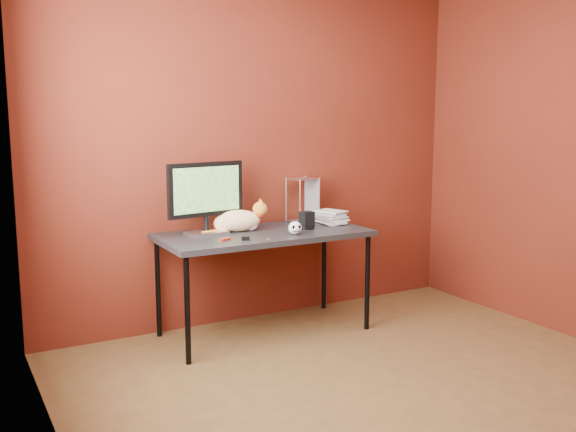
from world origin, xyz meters
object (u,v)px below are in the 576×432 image
cat (238,220)px  speaker (307,221)px  desk (264,239)px  monitor (206,194)px  skull_mug (295,228)px  book_stack (323,151)px

cat → speaker: size_ratio=3.86×
desk → monitor: bearing=163.1°
cat → skull_mug: bearing=-32.5°
book_stack → monitor: bearing=177.3°
monitor → skull_mug: size_ratio=5.80×
desk → monitor: (-0.39, 0.12, 0.33)m
book_stack → skull_mug: bearing=-145.3°
monitor → book_stack: (0.93, -0.04, 0.28)m
monitor → speaker: size_ratio=4.54×
monitor → cat: (0.24, -0.01, -0.20)m
desk → cat: bearing=143.5°
cat → desk: bearing=-22.6°
book_stack → desk: bearing=-172.1°
monitor → desk: bearing=-25.8°
desk → cat: size_ratio=3.03×
skull_mug → speaker: 0.25m
desk → skull_mug: size_ratio=14.94×
desk → speaker: speaker is taller
cat → book_stack: (0.69, -0.04, 0.48)m
skull_mug → book_stack: book_stack is taller
speaker → book_stack: (0.20, 0.11, 0.50)m
speaker → skull_mug: bearing=-146.2°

